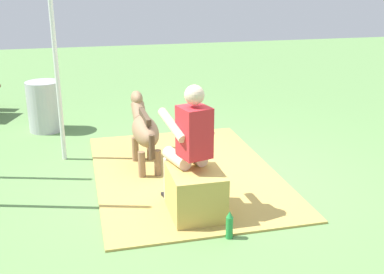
{
  "coord_description": "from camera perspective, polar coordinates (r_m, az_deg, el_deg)",
  "views": [
    {
      "loc": [
        -5.17,
        1.49,
        2.4
      ],
      "look_at": [
        0.08,
        0.19,
        0.55
      ],
      "focal_mm": 44.58,
      "sensor_mm": 36.0,
      "label": 1
    }
  ],
  "objects": [
    {
      "name": "ground_plane",
      "position": [
        5.89,
        2.02,
        -5.16
      ],
      "size": [
        24.0,
        24.0,
        0.0
      ],
      "primitive_type": "plane",
      "color": "#608C4C"
    },
    {
      "name": "hay_patch",
      "position": [
        6.07,
        -0.84,
        -4.28
      ],
      "size": [
        3.2,
        2.23,
        0.02
      ],
      "primitive_type": "cube",
      "color": "tan",
      "rests_on": "ground"
    },
    {
      "name": "hay_bale",
      "position": [
        4.96,
        0.41,
        -6.74
      ],
      "size": [
        0.64,
        0.53,
        0.5
      ],
      "primitive_type": "cube",
      "color": "tan",
      "rests_on": "ground"
    },
    {
      "name": "person_seated",
      "position": [
        4.9,
        -0.39,
        -0.49
      ],
      "size": [
        0.71,
        0.53,
        1.38
      ],
      "color": "beige",
      "rests_on": "ground"
    },
    {
      "name": "pony_standing",
      "position": [
        6.13,
        -5.74,
        0.99
      ],
      "size": [
        1.35,
        0.33,
        0.88
      ],
      "color": "#8C6B4C",
      "rests_on": "ground"
    },
    {
      "name": "soda_bottle",
      "position": [
        4.62,
        4.5,
        -10.47
      ],
      "size": [
        0.07,
        0.07,
        0.28
      ],
      "color": "#268C3F",
      "rests_on": "ground"
    },
    {
      "name": "water_barrel",
      "position": [
        7.98,
        -17.2,
        3.53
      ],
      "size": [
        0.54,
        0.54,
        0.8
      ],
      "primitive_type": "cylinder",
      "color": "#B2B2B7",
      "rests_on": "ground"
    },
    {
      "name": "tent_pole_right",
      "position": [
        6.43,
        -15.91,
        7.96
      ],
      "size": [
        0.06,
        0.06,
        2.52
      ],
      "primitive_type": "cylinder",
      "color": "silver",
      "rests_on": "ground"
    }
  ]
}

